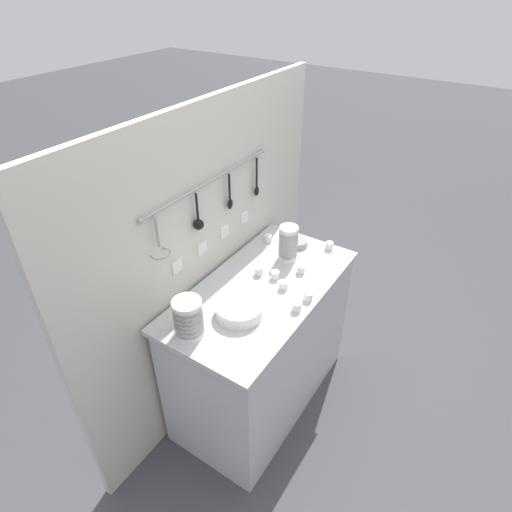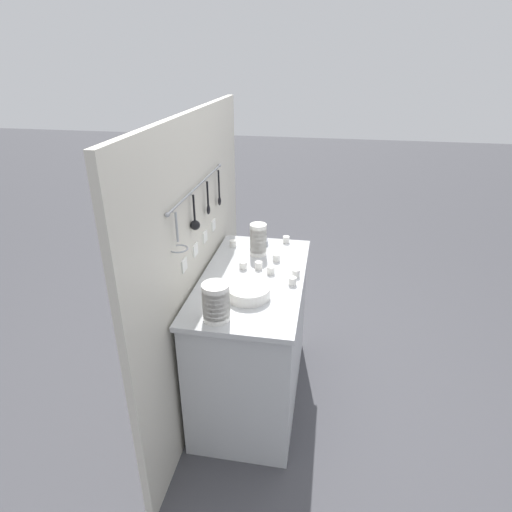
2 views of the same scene
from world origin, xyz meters
The scene contains 15 objects.
ground_plane centered at (0.00, 0.00, 0.00)m, with size 20.00×20.00×0.00m, color #424247.
counter centered at (0.00, 0.00, 0.46)m, with size 1.21×0.62×0.92m.
back_wall centered at (0.00, 0.35, 0.94)m, with size 2.01×0.11×1.88m.
bowl_stack_tall_left centered at (0.32, 0.02, 1.03)m, with size 0.11×0.11×0.22m.
bowl_stack_nested_right centered at (-0.49, 0.10, 1.02)m, with size 0.14×0.14×0.20m.
plate_stack centered at (-0.25, -0.02, 0.95)m, with size 0.24×0.24×0.07m.
steel_mixing_bowl centered at (0.48, 0.04, 0.94)m, with size 0.12×0.12×0.04m.
cup_centre centered at (0.55, -0.14, 0.94)m, with size 0.05×0.05×0.05m.
cup_front_right centered at (0.04, -0.26, 0.94)m, with size 0.05×0.05×0.05m.
cup_edge_near centered at (0.09, 0.08, 0.94)m, with size 0.05×0.05×0.05m.
cup_by_caddy centered at (0.24, -0.11, 0.94)m, with size 0.05×0.05×0.05m.
cup_mid_row centered at (-0.06, -0.25, 0.94)m, with size 0.05×0.05×0.05m.
cup_beside_plates centered at (0.11, -0.02, 0.94)m, with size 0.05×0.05×0.05m.
cup_back_left centered at (0.41, 0.22, 0.94)m, with size 0.05×0.05×0.05m.
cup_edge_far centered at (0.06, -0.10, 0.94)m, with size 0.05×0.05×0.05m.
Camera 1 is at (-1.55, -0.97, 2.40)m, focal length 30.00 mm.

